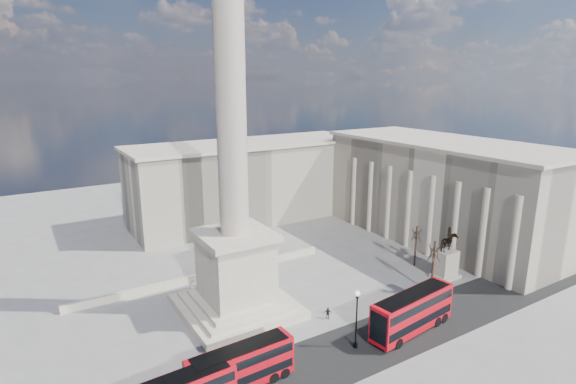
% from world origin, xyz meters
% --- Properties ---
extents(ground, '(180.00, 180.00, 0.00)m').
position_xyz_m(ground, '(0.00, 0.00, 0.00)').
color(ground, gray).
rests_on(ground, ground).
extents(asphalt_road, '(120.00, 9.00, 0.01)m').
position_xyz_m(asphalt_road, '(5.00, -10.00, 0.00)').
color(asphalt_road, black).
rests_on(asphalt_road, ground).
extents(nelsons_column, '(14.00, 14.00, 49.85)m').
position_xyz_m(nelsons_column, '(0.00, 5.00, 12.92)').
color(nelsons_column, beige).
rests_on(nelsons_column, ground).
extents(balustrade_wall, '(40.00, 0.60, 1.10)m').
position_xyz_m(balustrade_wall, '(0.00, 16.00, 0.55)').
color(balustrade_wall, beige).
rests_on(balustrade_wall, ground).
extents(building_east, '(19.00, 46.00, 18.60)m').
position_xyz_m(building_east, '(45.00, 10.00, 9.32)').
color(building_east, beige).
rests_on(building_east, ground).
extents(building_northeast, '(51.00, 17.00, 16.60)m').
position_xyz_m(building_northeast, '(20.00, 40.00, 8.32)').
color(building_northeast, beige).
rests_on(building_northeast, ground).
extents(red_bus_b, '(10.95, 2.91, 4.41)m').
position_xyz_m(red_bus_b, '(-6.13, -9.09, 2.31)').
color(red_bus_b, '#BB0915').
rests_on(red_bus_b, ground).
extents(red_bus_c, '(12.50, 4.21, 4.97)m').
position_xyz_m(red_bus_c, '(15.69, -10.65, 2.61)').
color(red_bus_c, '#BB0915').
rests_on(red_bus_c, ground).
extents(victorian_lamp, '(0.60, 0.60, 6.98)m').
position_xyz_m(victorian_lamp, '(7.74, -9.74, 4.11)').
color(victorian_lamp, black).
rests_on(victorian_lamp, ground).
extents(equestrian_statue, '(3.92, 2.94, 8.18)m').
position_xyz_m(equestrian_statue, '(31.38, -2.69, 2.84)').
color(equestrian_statue, beige).
rests_on(equestrian_statue, ground).
extents(bare_tree_near, '(1.86, 1.86, 8.15)m').
position_xyz_m(bare_tree_near, '(25.60, -4.96, 6.42)').
color(bare_tree_near, '#332319').
rests_on(bare_tree_near, ground).
extents(bare_tree_mid, '(1.86, 1.86, 7.05)m').
position_xyz_m(bare_tree_mid, '(30.74, 2.98, 5.56)').
color(bare_tree_mid, '#332319').
rests_on(bare_tree_mid, ground).
extents(bare_tree_far, '(1.69, 1.69, 6.90)m').
position_xyz_m(bare_tree_far, '(39.39, 7.07, 5.44)').
color(bare_tree_far, '#332319').
rests_on(bare_tree_far, ground).
extents(pedestrian_walking, '(0.71, 0.55, 1.73)m').
position_xyz_m(pedestrian_walking, '(27.00, -5.47, 0.86)').
color(pedestrian_walking, '#272621').
rests_on(pedestrian_walking, ground).
extents(pedestrian_standing, '(1.15, 1.05, 1.94)m').
position_xyz_m(pedestrian_standing, '(23.38, -6.50, 0.97)').
color(pedestrian_standing, '#272621').
rests_on(pedestrian_standing, ground).
extents(pedestrian_crossing, '(0.94, 0.89, 1.56)m').
position_xyz_m(pedestrian_crossing, '(8.83, -3.06, 0.78)').
color(pedestrian_crossing, '#272621').
rests_on(pedestrian_crossing, ground).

